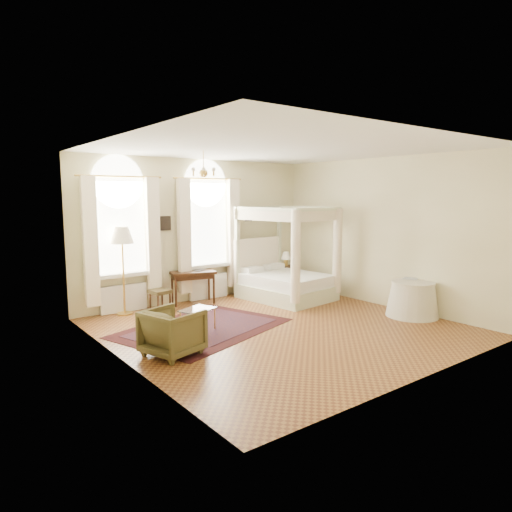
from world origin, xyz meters
The scene contains 18 objects.
ground centered at (0.00, 0.00, 0.00)m, with size 6.00×6.00×0.00m, color brown.
room_walls centered at (0.00, 0.00, 1.98)m, with size 6.00×6.00×6.00m.
window_left centered at (-1.90, 2.87, 1.49)m, with size 1.62×0.27×3.29m.
window_right centered at (0.20, 2.87, 1.49)m, with size 1.62×0.27×3.29m.
chandelier centered at (-0.90, 1.20, 2.91)m, with size 0.51×0.45×0.50m.
wall_pictures centered at (0.09, 2.97, 1.89)m, with size 2.54×0.03×0.39m.
canopy_bed centered at (1.68, 1.74, 0.50)m, with size 1.89×2.22×2.20m.
nightstand centered at (2.53, 2.63, 0.31)m, with size 0.43×0.39×0.62m, color #311B0D.
nightstand_lamp centered at (2.48, 2.70, 0.86)m, with size 0.25×0.25×0.37m.
writing_desk centered at (-0.33, 2.70, 0.64)m, with size 1.10×0.76×0.75m.
laptop centered at (-0.21, 2.67, 0.76)m, with size 0.30×0.19×0.02m, color black.
stool centered at (-1.24, 2.52, 0.39)m, with size 0.45×0.45×0.46m.
armchair centered at (-2.28, -0.12, 0.37)m, with size 0.78×0.80×0.73m, color #49401F.
coffee_table centered at (-1.36, 0.70, 0.39)m, with size 0.75×0.64×0.43m.
floor_lamp centered at (-1.96, 2.70, 1.57)m, with size 0.47×0.47×1.84m.
oriental_rug centered at (-1.18, 0.84, 0.01)m, with size 3.50×2.95×0.01m.
side_table centered at (2.70, -1.01, 0.35)m, with size 1.06×1.06×0.72m.
book centered at (2.78, -0.86, 0.73)m, with size 0.21×0.28×0.03m, color black.
Camera 1 is at (-5.40, -6.34, 2.47)m, focal length 32.00 mm.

